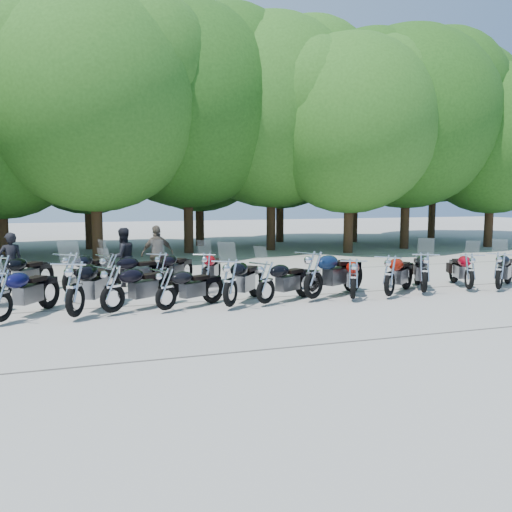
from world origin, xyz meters
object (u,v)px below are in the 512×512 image
object	(u,v)px
motorcycle_11	(470,270)
motorcycle_12	(500,270)
motorcycle_3	(112,287)
motorcycle_9	(390,274)
motorcycle_2	(75,287)
motorcycle_8	(353,277)
rider_1	(123,257)
motorcycle_14	(71,272)
motorcycle_17	(206,269)
motorcycle_5	(230,281)
motorcycle_13	(2,275)
rider_0	(11,263)
motorcycle_1	(1,294)
motorcycle_7	(313,273)
rider_2	(157,254)
motorcycle_10	(424,271)
motorcycle_6	(266,281)
motorcycle_16	(161,269)
motorcycle_4	(166,288)
motorcycle_15	(110,272)

from	to	relation	value
motorcycle_11	motorcycle_12	distance (m)	0.83
motorcycle_3	motorcycle_9	distance (m)	6.88
motorcycle_2	motorcycle_8	xyz separation A→B (m)	(6.59, 0.02, -0.11)
rider_1	motorcycle_2	bearing A→B (deg)	48.76
motorcycle_14	motorcycle_17	size ratio (longest dim) A/B	1.10
motorcycle_5	motorcycle_13	size ratio (longest dim) A/B	1.01
rider_0	motorcycle_1	bearing A→B (deg)	79.56
motorcycle_11	motorcycle_9	bearing A→B (deg)	27.68
motorcycle_7	motorcycle_14	distance (m)	6.34
motorcycle_13	motorcycle_14	distance (m)	1.64
motorcycle_13	motorcycle_1	bearing A→B (deg)	128.53
rider_1	motorcycle_1	bearing A→B (deg)	32.64
motorcycle_8	motorcycle_13	world-z (taller)	motorcycle_13
motorcycle_5	rider_0	world-z (taller)	rider_0
motorcycle_11	motorcycle_12	xyz separation A→B (m)	(0.79, -0.25, 0.02)
motorcycle_14	rider_2	size ratio (longest dim) A/B	1.33
motorcycle_8	motorcycle_1	bearing A→B (deg)	26.12
motorcycle_10	motorcycle_12	distance (m)	2.30
motorcycle_3	rider_1	size ratio (longest dim) A/B	1.31
motorcycle_3	motorcycle_6	distance (m)	3.54
motorcycle_16	motorcycle_17	xyz separation A→B (m)	(1.22, -0.24, -0.01)
motorcycle_7	motorcycle_13	xyz separation A→B (m)	(-7.37, 2.44, -0.06)
motorcycle_5	motorcycle_10	size ratio (longest dim) A/B	1.04
rider_0	motorcycle_11	bearing A→B (deg)	149.05
motorcycle_4	motorcycle_11	world-z (taller)	motorcycle_11
motorcycle_7	rider_1	distance (m)	5.81
motorcycle_2	motorcycle_15	bearing A→B (deg)	-81.32
motorcycle_7	motorcycle_17	bearing A→B (deg)	11.39
motorcycle_6	motorcycle_9	size ratio (longest dim) A/B	0.96
motorcycle_8	motorcycle_16	xyz separation A→B (m)	(-4.34, 3.00, 0.00)
rider_0	motorcycle_8	bearing A→B (deg)	140.68
motorcycle_16	motorcycle_13	bearing A→B (deg)	41.18
motorcycle_9	motorcycle_7	bearing A→B (deg)	41.93
motorcycle_7	motorcycle_9	world-z (taller)	motorcycle_7
motorcycle_11	rider_1	world-z (taller)	rider_1
motorcycle_3	motorcycle_10	size ratio (longest dim) A/B	0.98
motorcycle_16	motorcycle_5	bearing A→B (deg)	148.22
motorcycle_15	motorcycle_13	bearing A→B (deg)	64.82
motorcycle_11	motorcycle_16	bearing A→B (deg)	4.28
motorcycle_10	motorcycle_12	xyz separation A→B (m)	(2.29, -0.20, -0.03)
motorcycle_3	motorcycle_7	bearing A→B (deg)	-122.77
motorcycle_13	motorcycle_8	bearing A→B (deg)	-165.80
motorcycle_17	motorcycle_4	bearing A→B (deg)	85.26
motorcycle_6	rider_0	world-z (taller)	rider_0
motorcycle_5	motorcycle_8	xyz separation A→B (m)	(3.18, -0.01, -0.06)
motorcycle_7	motorcycle_10	xyz separation A→B (m)	(3.17, -0.09, -0.07)
motorcycle_13	motorcycle_11	bearing A→B (deg)	-159.38
motorcycle_7	motorcycle_14	xyz separation A→B (m)	(-5.75, 2.68, -0.06)
motorcycle_8	motorcycle_13	distance (m)	8.76
motorcycle_4	motorcycle_16	world-z (taller)	motorcycle_16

